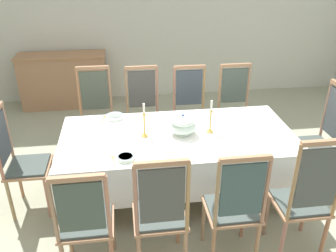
{
  "coord_description": "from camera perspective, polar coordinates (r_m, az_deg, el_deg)",
  "views": [
    {
      "loc": [
        -0.53,
        -3.02,
        2.52
      ],
      "look_at": [
        -0.11,
        0.09,
        0.91
      ],
      "focal_mm": 38.31,
      "sensor_mm": 36.0,
      "label": 1
    }
  ],
  "objects": [
    {
      "name": "ground",
      "position": [
        3.98,
        1.81,
        -12.55
      ],
      "size": [
        7.17,
        6.34,
        0.04
      ],
      "primitive_type": "cube",
      "color": "#989A80"
    },
    {
      "name": "back_wall",
      "position": [
        6.33,
        -2.9,
        18.14
      ],
      "size": [
        7.17,
        0.08,
        3.08
      ],
      "primitive_type": "cube",
      "color": "beige",
      "rests_on": "ground"
    },
    {
      "name": "dining_table",
      "position": [
        3.72,
        1.53,
        -2.31
      ],
      "size": [
        2.37,
        1.13,
        0.76
      ],
      "color": "#9A6847",
      "rests_on": "ground"
    },
    {
      "name": "tablecloth",
      "position": [
        3.74,
        1.52,
        -2.87
      ],
      "size": [
        2.39,
        1.15,
        0.44
      ],
      "color": "white",
      "rests_on": "dining_table"
    },
    {
      "name": "chair_south_a",
      "position": [
        2.98,
        -13.04,
        -14.48
      ],
      "size": [
        0.44,
        0.42,
        1.09
      ],
      "color": "#9F7453",
      "rests_on": "ground"
    },
    {
      "name": "chair_north_a",
      "position": [
        4.6,
        -11.41,
        1.94
      ],
      "size": [
        0.44,
        0.42,
        1.19
      ],
      "rotation": [
        0.0,
        0.0,
        3.14
      ],
      "color": "#96744B",
      "rests_on": "ground"
    },
    {
      "name": "chair_south_b",
      "position": [
        2.95,
        -1.21,
        -13.53
      ],
      "size": [
        0.44,
        0.42,
        1.16
      ],
      "color": "#9C7749",
      "rests_on": "ground"
    },
    {
      "name": "chair_north_b",
      "position": [
        4.6,
        -3.98,
        2.31
      ],
      "size": [
        0.44,
        0.42,
        1.16
      ],
      "rotation": [
        0.0,
        0.0,
        3.14
      ],
      "color": "#A36E4B",
      "rests_on": "ground"
    },
    {
      "name": "chair_south_c",
      "position": [
        3.07,
        10.55,
        -12.38
      ],
      "size": [
        0.44,
        0.42,
        1.15
      ],
      "color": "#987858",
      "rests_on": "ground"
    },
    {
      "name": "chair_north_c",
      "position": [
        4.67,
        3.57,
        2.65
      ],
      "size": [
        0.44,
        0.42,
        1.15
      ],
      "rotation": [
        0.0,
        0.0,
        3.14
      ],
      "color": "olive",
      "rests_on": "ground"
    },
    {
      "name": "chair_south_d",
      "position": [
        3.27,
        20.98,
        -10.51
      ],
      "size": [
        0.44,
        0.42,
        1.24
      ],
      "color": "#936E55",
      "rests_on": "ground"
    },
    {
      "name": "chair_north_d",
      "position": [
        4.82,
        10.68,
        3.0
      ],
      "size": [
        0.44,
        0.42,
        1.14
      ],
      "rotation": [
        0.0,
        0.0,
        3.14
      ],
      "color": "#A07747",
      "rests_on": "ground"
    },
    {
      "name": "chair_head_west",
      "position": [
        3.88,
        -22.49,
        -4.95
      ],
      "size": [
        0.42,
        0.44,
        1.15
      ],
      "rotation": [
        0.0,
        0.0,
        -1.57
      ],
      "color": "#936D53",
      "rests_on": "ground"
    },
    {
      "name": "chair_head_east",
      "position": [
        4.29,
        23.1,
        -1.64
      ],
      "size": [
        0.42,
        0.44,
        1.22
      ],
      "rotation": [
        0.0,
        0.0,
        1.57
      ],
      "color": "#987153",
      "rests_on": "ground"
    },
    {
      "name": "soup_tureen",
      "position": [
        3.64,
        2.36,
        0.25
      ],
      "size": [
        0.28,
        0.28,
        0.22
      ],
      "color": "silver",
      "rests_on": "tablecloth"
    },
    {
      "name": "candlestick_west",
      "position": [
        3.58,
        -3.79,
        0.44
      ],
      "size": [
        0.07,
        0.07,
        0.36
      ],
      "color": "gold",
      "rests_on": "tablecloth"
    },
    {
      "name": "candlestick_east",
      "position": [
        3.69,
        6.79,
        1.02
      ],
      "size": [
        0.07,
        0.07,
        0.36
      ],
      "color": "gold",
      "rests_on": "tablecloth"
    },
    {
      "name": "bowl_near_left",
      "position": [
        3.28,
        -6.76,
        -4.98
      ],
      "size": [
        0.16,
        0.16,
        0.04
      ],
      "color": "silver",
      "rests_on": "tablecloth"
    },
    {
      "name": "bowl_near_right",
      "position": [
        4.05,
        -8.46,
        1.51
      ],
      "size": [
        0.2,
        0.2,
        0.04
      ],
      "color": "silver",
      "rests_on": "tablecloth"
    },
    {
      "name": "spoon_primary",
      "position": [
        3.31,
        -8.76,
        -5.11
      ],
      "size": [
        0.05,
        0.18,
        0.01
      ],
      "rotation": [
        0.0,
        0.0,
        0.17
      ],
      "color": "gold",
      "rests_on": "tablecloth"
    },
    {
      "name": "spoon_secondary",
      "position": [
        4.09,
        -10.16,
        1.34
      ],
      "size": [
        0.05,
        0.18,
        0.01
      ],
      "rotation": [
        0.0,
        0.0,
        -0.2
      ],
      "color": "gold",
      "rests_on": "tablecloth"
    },
    {
      "name": "sideboard",
      "position": [
        6.34,
        -16.19,
        6.98
      ],
      "size": [
        1.44,
        0.48,
        0.9
      ],
      "rotation": [
        0.0,
        0.0,
        3.14
      ],
      "color": "#9C6F4E",
      "rests_on": "ground"
    }
  ]
}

